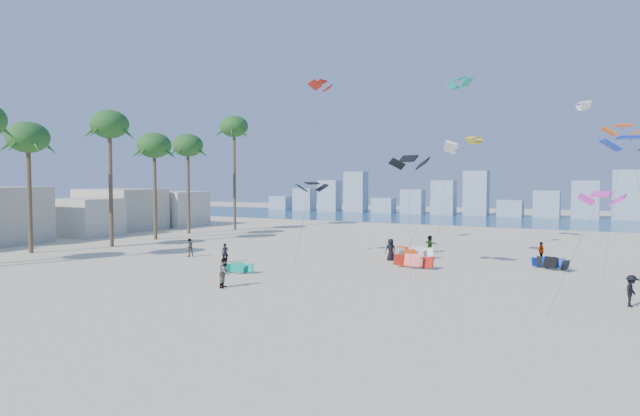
% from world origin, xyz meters
% --- Properties ---
extents(ground, '(220.00, 220.00, 0.00)m').
position_xyz_m(ground, '(0.00, 0.00, 0.00)').
color(ground, beige).
rests_on(ground, ground).
extents(ocean, '(220.00, 220.00, 0.00)m').
position_xyz_m(ocean, '(0.00, 72.00, 0.01)').
color(ocean, navy).
rests_on(ocean, ground).
extents(kitesurfer_near, '(0.67, 0.65, 1.56)m').
position_xyz_m(kitesurfer_near, '(-4.15, 12.85, 0.78)').
color(kitesurfer_near, black).
rests_on(kitesurfer_near, ground).
extents(kitesurfer_mid, '(0.95, 1.08, 1.88)m').
position_xyz_m(kitesurfer_mid, '(2.36, 4.39, 0.94)').
color(kitesurfer_mid, gray).
rests_on(kitesurfer_mid, ground).
extents(kitesurfers_far, '(37.55, 17.49, 1.85)m').
position_xyz_m(kitesurfers_far, '(12.74, 18.80, 0.85)').
color(kitesurfers_far, black).
rests_on(kitesurfers_far, ground).
extents(grounded_kites, '(22.65, 15.20, 1.02)m').
position_xyz_m(grounded_kites, '(11.46, 19.38, 0.46)').
color(grounded_kites, '#0DA17E').
rests_on(grounded_kites, ground).
extents(flying_kites, '(28.48, 35.15, 17.24)m').
position_xyz_m(flying_kites, '(13.21, 23.53, 11.44)').
color(flying_kites, black).
rests_on(flying_kites, ground).
extents(palm_row, '(8.40, 44.80, 15.34)m').
position_xyz_m(palm_row, '(-21.88, 16.17, 11.41)').
color(palm_row, brown).
rests_on(palm_row, ground).
extents(beachfront_buildings, '(11.50, 43.00, 6.00)m').
position_xyz_m(beachfront_buildings, '(-33.69, 20.82, 2.67)').
color(beachfront_buildings, beige).
rests_on(beachfront_buildings, ground).
extents(distant_skyline, '(85.00, 3.00, 8.40)m').
position_xyz_m(distant_skyline, '(-1.19, 82.00, 3.09)').
color(distant_skyline, '#9EADBF').
rests_on(distant_skyline, ground).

